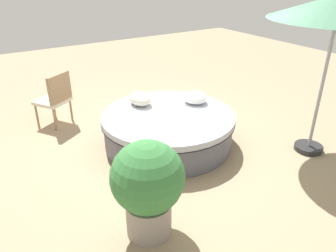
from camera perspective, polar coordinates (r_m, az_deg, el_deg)
name	(u,v)px	position (r m, az deg, el deg)	size (l,w,h in m)	color
ground_plane	(168,143)	(5.46, 0.00, -3.04)	(16.00, 16.00, 0.00)	#9E8466
round_bed	(168,129)	(5.33, 0.00, -0.45)	(2.14, 2.14, 0.54)	#595966
throw_pillow_0	(195,97)	(5.62, 4.72, 5.01)	(0.42, 0.39, 0.20)	white
throw_pillow_1	(140,99)	(5.54, -4.90, 4.78)	(0.46, 0.33, 0.22)	beige
patio_chair	(56,96)	(6.22, -18.99, 4.96)	(0.70, 0.71, 0.98)	#997A56
planter	(148,184)	(3.44, -3.55, -10.11)	(0.78, 0.78, 1.12)	gray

